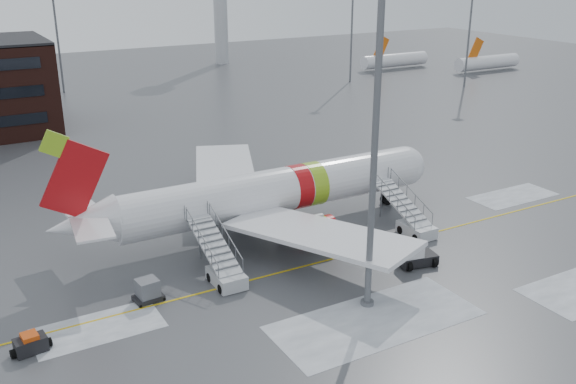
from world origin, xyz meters
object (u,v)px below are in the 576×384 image
pushback_tug (415,256)px  baggage_tractor (31,344)px  airliner (267,193)px  light_mast_near (377,107)px  airstair_fwd (411,221)px  airstair_aft (222,267)px  uld_container (148,291)px

pushback_tug → baggage_tractor: (-27.62, 2.29, -0.23)m
airliner → light_mast_near: size_ratio=1.32×
airliner → airstair_fwd: (10.53, -6.54, -2.35)m
light_mast_near → airstair_aft: bearing=131.3°
airliner → light_mast_near: bearing=-90.1°
uld_container → baggage_tractor: (-8.06, -2.55, -0.21)m
airliner → airstair_aft: (-7.16, -6.54, -2.35)m
airstair_fwd → pushback_tug: 6.30m
airliner → uld_container: 14.73m
airstair_aft → pushback_tug: airstair_aft is taller
pushback_tug → light_mast_near: (-6.75, -3.11, 12.94)m
pushback_tug → light_mast_near: 14.92m
airstair_fwd → airstair_aft: (-17.69, 0.00, 0.00)m
airliner → pushback_tug: airliner is taller
uld_container → light_mast_near: bearing=-31.8°
baggage_tractor → airstair_aft: bearing=11.2°
airliner → light_mast_near: (-0.02, -14.66, 10.27)m
uld_container → light_mast_near: size_ratio=0.08×
uld_container → light_mast_near: (12.80, -7.95, 12.96)m
airstair_aft → uld_container: (-5.67, -0.18, -0.33)m
airliner → airstair_aft: 9.98m
uld_container → baggage_tractor: bearing=-162.5°
airstair_aft → pushback_tug: size_ratio=2.37×
uld_container → baggage_tractor: 8.46m
airliner → uld_container: (-12.83, -6.72, -2.68)m
pushback_tug → baggage_tractor: 27.71m
pushback_tug → baggage_tractor: pushback_tug is taller
airstair_fwd → baggage_tractor: bearing=-175.0°
uld_container → baggage_tractor: uld_container is taller
airstair_aft → light_mast_near: light_mast_near is taller
airstair_aft → uld_container: bearing=-178.2°
airstair_aft → uld_container: size_ratio=3.73×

